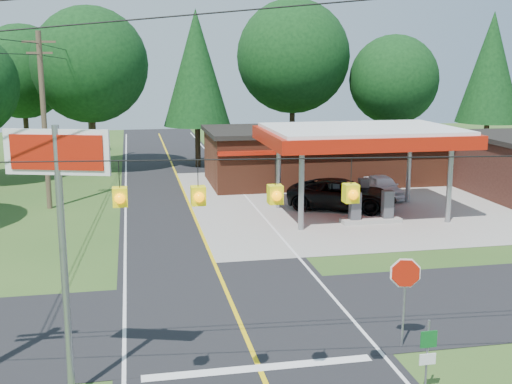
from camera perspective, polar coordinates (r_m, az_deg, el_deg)
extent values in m
plane|color=#264B1A|center=(21.74, -1.63, -11.18)|extent=(120.00, 120.00, 0.00)
cube|color=black|center=(21.73, -1.63, -11.16)|extent=(8.00, 120.00, 0.02)
cube|color=black|center=(21.73, -1.63, -11.15)|extent=(70.00, 7.00, 0.02)
cube|color=yellow|center=(21.73, -1.63, -11.12)|extent=(0.15, 110.00, 0.00)
cylinder|color=gray|center=(32.00, 4.06, 0.23)|extent=(0.28, 0.28, 4.20)
cylinder|color=gray|center=(36.77, 2.02, 1.76)|extent=(0.28, 0.28, 4.20)
cylinder|color=gray|center=(34.94, 16.83, 0.73)|extent=(0.28, 0.28, 4.20)
cylinder|color=gray|center=(39.35, 13.45, 2.10)|extent=(0.28, 0.28, 4.20)
cube|color=#A31708|center=(35.22, 9.36, 4.87)|extent=(10.60, 7.40, 0.70)
cube|color=white|center=(35.18, 9.38, 5.52)|extent=(10.00, 7.00, 0.25)
cube|color=#9E9B93|center=(34.33, 10.17, -2.51)|extent=(3.20, 0.90, 0.22)
cube|color=#3F3F44|center=(33.82, 8.80, -1.24)|extent=(0.55, 0.45, 1.50)
cube|color=#3F3F44|center=(34.47, 11.61, -1.10)|extent=(0.55, 0.45, 1.50)
cube|color=#9E9B93|center=(37.61, 8.19, -1.19)|extent=(3.20, 0.90, 0.22)
cube|color=#3F3F44|center=(37.15, 6.92, -0.03)|extent=(0.55, 0.45, 1.50)
cube|color=#3F3F44|center=(37.74, 9.52, 0.08)|extent=(0.55, 0.45, 1.50)
cube|color=#5F2C1B|center=(45.27, 6.03, 3.14)|extent=(16.00, 7.00, 3.50)
cube|color=black|center=(45.03, 6.08, 5.53)|extent=(16.40, 7.40, 0.30)
cube|color=#A31708|center=(41.74, 7.51, 3.69)|extent=(16.00, 0.50, 0.25)
cylinder|color=#473828|center=(38.20, -18.31, 5.94)|extent=(0.30, 0.30, 10.00)
cube|color=#473828|center=(38.06, -18.75, 12.54)|extent=(1.80, 0.12, 0.12)
cube|color=#473828|center=(38.05, -18.69, 11.64)|extent=(1.40, 0.12, 0.12)
cylinder|color=#473828|center=(54.97, -14.62, 7.48)|extent=(0.30, 0.30, 9.50)
cube|color=#FFE90D|center=(14.36, -12.00, -0.43)|extent=(0.32, 0.32, 0.42)
cube|color=#FFE90D|center=(14.24, -5.15, -0.32)|extent=(0.32, 0.32, 0.42)
cube|color=#FFE90D|center=(14.32, 1.71, -0.21)|extent=(0.32, 0.32, 0.42)
cube|color=#FFE90D|center=(14.60, 8.41, -0.10)|extent=(0.32, 0.32, 0.42)
cylinder|color=#332316|center=(50.20, -14.23, 4.36)|extent=(0.44, 0.44, 4.68)
sphere|color=black|center=(49.83, -14.56, 10.90)|extent=(8.58, 8.58, 8.58)
cylinder|color=#332316|center=(51.41, -5.20, 4.64)|extent=(0.44, 0.44, 4.32)
cone|color=black|center=(51.03, -5.32, 10.94)|extent=(5.28, 5.28, 9.00)
cylinder|color=#332316|center=(53.76, 3.22, 5.36)|extent=(0.44, 0.44, 5.04)
sphere|color=black|center=(53.43, 3.30, 11.94)|extent=(9.24, 9.24, 9.24)
cylinder|color=#332316|center=(54.50, 11.95, 4.64)|extent=(0.44, 0.44, 3.96)
sphere|color=black|center=(54.14, 12.16, 9.73)|extent=(7.26, 7.26, 7.26)
cylinder|color=#332316|center=(57.22, 19.77, 4.72)|extent=(0.44, 0.44, 4.32)
cone|color=black|center=(56.87, 20.16, 10.36)|extent=(5.28, 5.28, 9.00)
cylinder|color=#332316|center=(58.75, -19.71, 4.89)|extent=(0.44, 0.44, 4.32)
sphere|color=black|center=(58.42, -20.07, 10.03)|extent=(7.92, 7.92, 7.92)
imported|color=black|center=(37.01, 7.65, -0.23)|extent=(8.28, 8.28, 1.71)
imported|color=white|center=(40.55, 11.20, 0.46)|extent=(4.17, 4.17, 1.39)
cylinder|color=gray|center=(16.53, -16.70, -6.34)|extent=(0.18, 0.18, 6.95)
cube|color=white|center=(15.90, -17.29, 3.41)|extent=(2.49, 0.84, 1.09)
cube|color=#A31708|center=(15.86, -17.31, 3.38)|extent=(2.19, 0.73, 0.84)
cylinder|color=gray|center=(19.81, 12.99, -9.77)|extent=(0.07, 0.07, 2.60)
cylinder|color=gray|center=(17.14, 14.94, -14.24)|extent=(0.06, 0.06, 2.14)
cube|color=#0C591E|center=(16.87, 15.10, -12.53)|extent=(0.44, 0.04, 0.44)
cube|color=white|center=(17.09, 15.01, -14.16)|extent=(0.44, 0.04, 0.29)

